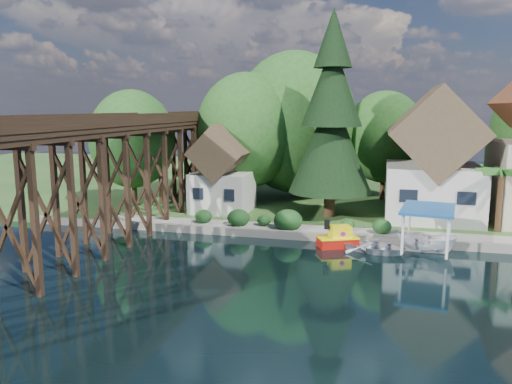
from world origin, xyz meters
TOP-DOWN VIEW (x-y plane):
  - ground at (0.00, 0.00)m, footprint 140.00×140.00m
  - bank at (0.00, 34.00)m, footprint 140.00×52.00m
  - seawall at (4.00, 8.00)m, footprint 60.00×0.40m
  - promenade at (6.00, 9.30)m, footprint 50.00×2.60m
  - trestle_bridge at (-16.00, 5.17)m, footprint 4.12×44.18m
  - house_left at (7.00, 16.00)m, footprint 7.64×8.64m
  - shed at (-11.00, 14.50)m, footprint 5.09×5.40m
  - bg_trees at (1.00, 21.25)m, footprint 49.90×13.30m
  - shrubs at (-4.60, 9.26)m, footprint 15.76×2.47m
  - conifer at (-1.41, 14.49)m, footprint 6.99×6.99m
  - palm_tree at (11.43, 12.08)m, footprint 4.72×4.72m
  - tugboat at (0.01, 6.77)m, footprint 3.17×2.55m
  - boat_white_a at (2.54, 6.15)m, footprint 5.16×4.39m
  - boat_canopy at (5.93, 6.81)m, footprint 4.09×5.29m

SIDE VIEW (x-z plane):
  - ground at x=0.00m, z-range 0.00..0.00m
  - bank at x=0.00m, z-range 0.00..0.50m
  - seawall at x=4.00m, z-range 0.00..0.62m
  - boat_white_a at x=2.54m, z-range 0.00..0.91m
  - promenade at x=6.00m, z-range 0.50..0.56m
  - tugboat at x=0.01m, z-range -0.41..1.61m
  - shrubs at x=-4.60m, z-range 0.38..2.08m
  - boat_canopy at x=5.93m, z-range -0.22..2.90m
  - shed at x=-11.00m, z-range -0.10..7.75m
  - palm_tree at x=11.43m, z-range 2.38..7.43m
  - house_left at x=7.00m, z-range -0.37..10.65m
  - trestle_bridge at x=-16.00m, z-range 0.70..10.00m
  - bg_trees at x=1.00m, z-range 2.00..12.57m
  - conifer at x=-1.41m, z-range 0.18..17.39m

